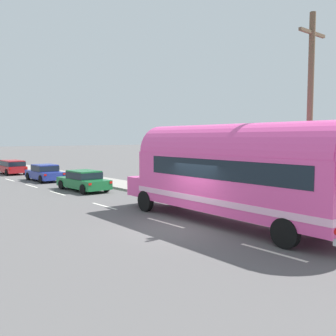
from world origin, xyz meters
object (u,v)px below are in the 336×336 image
at_px(car_second, 45,172).
at_px(utility_pole, 310,116).
at_px(car_lead, 84,180).
at_px(car_third, 12,166).
at_px(painted_bus, 239,169).

bearing_deg(car_second, utility_pole, -84.15).
bearing_deg(car_lead, car_third, 90.23).
bearing_deg(painted_bus, car_third, 90.23).
distance_m(car_lead, car_second, 7.27).
relative_size(painted_bus, car_second, 2.83).
bearing_deg(utility_pole, car_lead, 99.32).
xyz_separation_m(painted_bus, car_lead, (-0.06, 13.33, -1.57)).
xyz_separation_m(car_second, car_third, (-0.24, 7.74, 0.05)).
relative_size(utility_pole, car_second, 1.94).
distance_m(car_second, car_third, 7.74).
relative_size(utility_pole, car_third, 1.96).
xyz_separation_m(utility_pole, car_lead, (-2.45, 14.92, -3.69)).
height_order(utility_pole, car_lead, utility_pole).
bearing_deg(utility_pole, car_second, 95.85).
height_order(car_lead, car_second, same).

